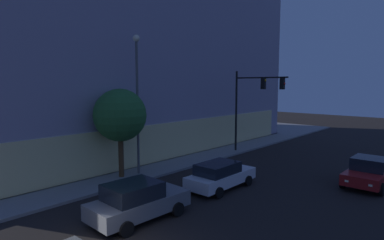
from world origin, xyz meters
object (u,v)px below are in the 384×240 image
(car_white, at_px, (220,175))
(car_grey, at_px, (137,201))
(traffic_light_far_corner, at_px, (253,96))
(modern_building, at_px, (110,42))
(sidewalk_tree, at_px, (120,115))
(street_lamp_sidewalk, at_px, (137,89))
(car_red, at_px, (368,172))

(car_white, bearing_deg, car_grey, 178.57)
(traffic_light_far_corner, relative_size, car_white, 1.51)
(modern_building, bearing_deg, car_grey, -121.27)
(traffic_light_far_corner, bearing_deg, car_grey, -167.77)
(modern_building, relative_size, car_white, 7.06)
(car_grey, relative_size, car_white, 0.99)
(sidewalk_tree, distance_m, car_white, 7.22)
(modern_building, height_order, street_lamp_sidewalk, modern_building)
(modern_building, distance_m, car_white, 20.64)
(street_lamp_sidewalk, distance_m, car_grey, 8.56)
(street_lamp_sidewalk, bearing_deg, car_red, -57.22)
(street_lamp_sidewalk, distance_m, car_red, 14.94)
(street_lamp_sidewalk, height_order, car_grey, street_lamp_sidewalk)
(modern_building, bearing_deg, street_lamp_sidewalk, -117.17)
(street_lamp_sidewalk, relative_size, car_white, 1.94)
(traffic_light_far_corner, height_order, sidewalk_tree, traffic_light_far_corner)
(sidewalk_tree, height_order, car_white, sidewalk_tree)
(sidewalk_tree, xyz_separation_m, car_red, (8.85, -12.12, -3.23))
(traffic_light_far_corner, xyz_separation_m, sidewalk_tree, (-11.76, 2.47, -0.95))
(street_lamp_sidewalk, xyz_separation_m, car_red, (7.65, -11.88, -4.85))
(traffic_light_far_corner, xyz_separation_m, street_lamp_sidewalk, (-10.56, 2.23, 0.68))
(traffic_light_far_corner, distance_m, street_lamp_sidewalk, 10.81)
(modern_building, relative_size, sidewalk_tree, 5.85)
(modern_building, distance_m, car_grey, 22.60)
(modern_building, xyz_separation_m, car_grey, (-10.67, -17.58, -9.38))
(sidewalk_tree, bearing_deg, car_white, -65.78)
(modern_building, relative_size, car_red, 8.11)
(traffic_light_far_corner, height_order, car_white, traffic_light_far_corner)
(sidewalk_tree, bearing_deg, traffic_light_far_corner, -11.87)
(street_lamp_sidewalk, bearing_deg, modern_building, 62.83)
(modern_building, relative_size, traffic_light_far_corner, 4.68)
(car_red, bearing_deg, street_lamp_sidewalk, 122.78)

